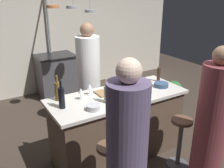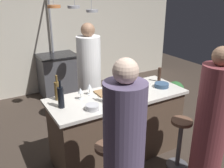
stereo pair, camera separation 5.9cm
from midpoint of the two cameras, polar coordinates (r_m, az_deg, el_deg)
The scene contains 22 objects.
ground_plane at distance 3.62m, azimuth 1.73°, elevation -15.73°, with size 9.00×9.00×0.00m, color #382D26.
back_wall at distance 5.59m, azimuth -14.02°, elevation 11.54°, with size 6.40×0.16×2.60m, color beige.
kitchen_island at distance 3.36m, azimuth 1.81°, elevation -9.54°, with size 1.80×0.72×0.90m.
stove_range at distance 5.42m, azimuth -12.00°, elevation 2.09°, with size 0.80×0.64×0.89m.
chef at distance 3.90m, azimuth -4.72°, elevation 0.43°, with size 0.36×0.36×1.72m.
guest_left at distance 2.24m, azimuth 3.54°, elevation -17.02°, with size 0.36×0.36×1.69m.
bar_stool_right at distance 3.30m, azimuth 15.91°, elevation -12.69°, with size 0.28×0.28×0.68m.
guest_right at distance 2.93m, azimuth 22.44°, elevation -9.12°, with size 0.35×0.35×1.66m.
overhead_pot_rack at distance 4.73m, azimuth -11.04°, elevation 14.26°, with size 0.85×1.43×2.17m.
potted_plant at distance 4.93m, azimuth 14.66°, elevation -1.92°, with size 0.36×0.36×0.52m.
cutting_board at distance 3.23m, azimuth -0.44°, elevation -1.84°, with size 0.32×0.22×0.02m, color #997047.
pepper_mill at distance 3.65m, azimuth 11.36°, elevation 2.13°, with size 0.05×0.05×0.21m, color #382319.
wine_bottle_white at distance 2.91m, azimuth -0.75°, elevation -2.25°, with size 0.07×0.07×0.30m.
wine_bottle_dark at distance 2.83m, azimuth -11.18°, elevation -2.98°, with size 0.07×0.07×0.33m.
wine_bottle_green at distance 3.17m, azimuth 4.22°, elevation -0.33°, with size 0.07×0.07×0.29m.
wine_bottle_amber at distance 3.04m, azimuth -11.99°, elevation -1.47°, with size 0.07×0.07×0.32m.
wine_glass_by_chef at distance 3.38m, azimuth 5.93°, elevation 0.88°, with size 0.07×0.07×0.15m.
wine_glass_near_left_guest at distance 3.14m, azimuth -4.72°, elevation -0.65°, with size 0.07×0.07×0.15m.
wine_glass_near_right_guest at distance 3.02m, azimuth -6.75°, elevation -1.65°, with size 0.07×0.07×0.15m.
mixing_bowl_steel at distance 2.78m, azimuth -3.95°, elevation -5.37°, with size 0.16×0.16×0.06m, color #B7B7BC.
mixing_bowl_wooden at distance 3.01m, azimuth 3.27°, elevation -3.18°, with size 0.20×0.20×0.06m, color brown.
mixing_bowl_blue at distance 3.48m, azimuth 11.89°, elevation -0.26°, with size 0.20×0.20×0.06m, color #334C6B.
Camera 2 is at (-1.52, -2.47, 2.16)m, focal length 39.46 mm.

